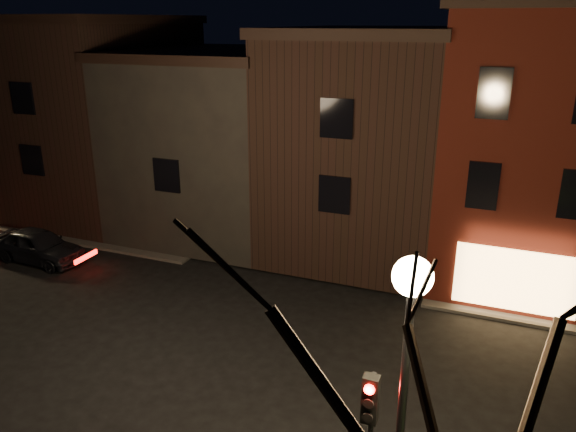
% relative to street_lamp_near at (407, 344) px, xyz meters
% --- Properties ---
extents(ground, '(120.00, 120.00, 0.00)m').
position_rel_street_lamp_near_xyz_m(ground, '(-6.20, 6.00, -5.18)').
color(ground, black).
rests_on(ground, ground).
extents(sidewalk_far_left, '(30.00, 30.00, 0.12)m').
position_rel_street_lamp_near_xyz_m(sidewalk_far_left, '(-26.20, 26.00, -5.12)').
color(sidewalk_far_left, '#2D2B28').
rests_on(sidewalk_far_left, ground).
extents(corner_building, '(6.50, 8.50, 10.50)m').
position_rel_street_lamp_near_xyz_m(corner_building, '(1.80, 15.47, 0.22)').
color(corner_building, '#50160E').
rests_on(corner_building, ground).
extents(row_building_a, '(7.30, 10.30, 9.40)m').
position_rel_street_lamp_near_xyz_m(row_building_a, '(-4.70, 16.50, -0.34)').
color(row_building_a, black).
rests_on(row_building_a, ground).
extents(row_building_b, '(7.80, 10.30, 8.40)m').
position_rel_street_lamp_near_xyz_m(row_building_b, '(-11.95, 16.50, -0.85)').
color(row_building_b, black).
rests_on(row_building_b, ground).
extents(row_building_c, '(7.30, 10.30, 9.90)m').
position_rel_street_lamp_near_xyz_m(row_building_c, '(-19.20, 16.50, -0.09)').
color(row_building_c, black).
rests_on(row_building_c, ground).
extents(street_lamp_near, '(0.60, 0.60, 6.48)m').
position_rel_street_lamp_near_xyz_m(street_lamp_near, '(0.00, 0.00, 0.00)').
color(street_lamp_near, black).
rests_on(street_lamp_near, sidewalk_near_right).
extents(bare_tree_right, '(6.40, 6.40, 8.50)m').
position_rel_street_lamp_near_xyz_m(bare_tree_right, '(1.30, -2.50, 0.97)').
color(bare_tree_right, black).
rests_on(bare_tree_right, sidewalk_near_right).
extents(parked_car_a, '(4.29, 1.90, 1.43)m').
position_rel_street_lamp_near_xyz_m(parked_car_a, '(-17.04, 9.07, -4.46)').
color(parked_car_a, black).
rests_on(parked_car_a, ground).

